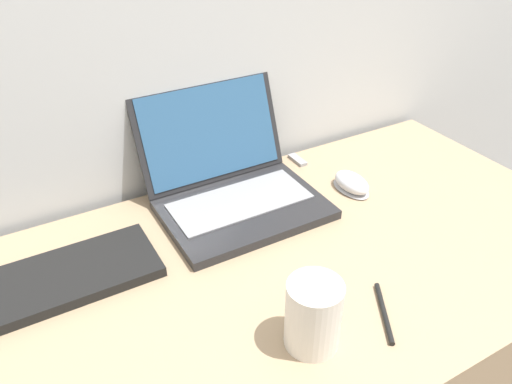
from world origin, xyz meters
TOP-DOWN VIEW (x-y plane):
  - desk at (0.00, 0.34)m, footprint 1.22×0.68m
  - laptop at (-0.05, 0.57)m, footprint 0.34×0.32m
  - drink_cup at (-0.12, 0.16)m, footprint 0.09×0.09m
  - computer_mouse at (0.21, 0.47)m, footprint 0.06×0.10m
  - external_keyboard at (-0.45, 0.48)m, footprint 0.37×0.15m
  - usb_stick at (0.18, 0.64)m, footprint 0.02×0.06m
  - pen at (0.02, 0.14)m, footprint 0.07×0.12m

SIDE VIEW (x-z plane):
  - desk at x=0.00m, z-range 0.00..0.73m
  - usb_stick at x=0.18m, z-range 0.73..0.73m
  - pen at x=0.02m, z-range 0.73..0.74m
  - external_keyboard at x=-0.45m, z-range 0.73..0.75m
  - computer_mouse at x=0.21m, z-range 0.72..0.76m
  - laptop at x=-0.05m, z-range 0.66..0.89m
  - drink_cup at x=-0.12m, z-range 0.73..0.85m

